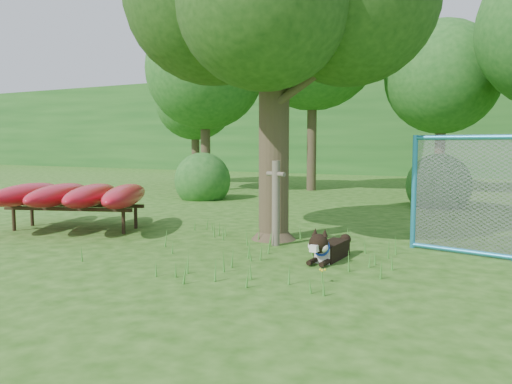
% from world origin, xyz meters
% --- Properties ---
extents(ground, '(80.00, 80.00, 0.00)m').
position_xyz_m(ground, '(0.00, 0.00, 0.00)').
color(ground, '#204D0F').
rests_on(ground, ground).
extents(wooden_post, '(0.40, 0.21, 1.48)m').
position_xyz_m(wooden_post, '(0.23, 1.90, 0.78)').
color(wooden_post, brown).
rests_on(wooden_post, ground).
extents(kayak_rack, '(3.82, 3.43, 0.94)m').
position_xyz_m(kayak_rack, '(-4.15, 1.47, 0.72)').
color(kayak_rack, black).
rests_on(kayak_rack, ground).
extents(husky_dog, '(0.36, 1.24, 0.55)m').
position_xyz_m(husky_dog, '(1.43, 1.20, 0.19)').
color(husky_dog, black).
rests_on(husky_dog, ground).
extents(wildflower_clump, '(0.09, 0.09, 0.20)m').
position_xyz_m(wildflower_clump, '(1.77, 0.01, 0.16)').
color(wildflower_clump, '#418C2E').
rests_on(wildflower_clump, ground).
extents(bg_tree_a, '(4.40, 4.40, 6.70)m').
position_xyz_m(bg_tree_a, '(-6.50, 10.00, 4.48)').
color(bg_tree_a, '#3A3020').
rests_on(bg_tree_a, ground).
extents(bg_tree_b, '(5.20, 5.20, 8.22)m').
position_xyz_m(bg_tree_b, '(-3.00, 12.00, 5.61)').
color(bg_tree_b, '#3A3020').
rests_on(bg_tree_b, ground).
extents(bg_tree_c, '(4.00, 4.00, 6.12)m').
position_xyz_m(bg_tree_c, '(1.50, 13.00, 4.11)').
color(bg_tree_c, '#3A3020').
rests_on(bg_tree_c, ground).
extents(bg_tree_f, '(3.60, 3.60, 5.55)m').
position_xyz_m(bg_tree_f, '(-9.00, 13.00, 3.73)').
color(bg_tree_f, '#3A3020').
rests_on(bg_tree_f, ground).
extents(shrub_left, '(1.80, 1.80, 1.80)m').
position_xyz_m(shrub_left, '(-5.00, 7.50, 0.00)').
color(shrub_left, '#1E571C').
rests_on(shrub_left, ground).
extents(shrub_mid, '(1.80, 1.80, 1.80)m').
position_xyz_m(shrub_mid, '(2.00, 9.00, 0.00)').
color(shrub_mid, '#1E571C').
rests_on(shrub_mid, ground).
extents(wooded_hillside, '(80.00, 12.00, 6.00)m').
position_xyz_m(wooded_hillside, '(0.00, 28.00, 3.00)').
color(wooded_hillside, '#1E571C').
rests_on(wooded_hillside, ground).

